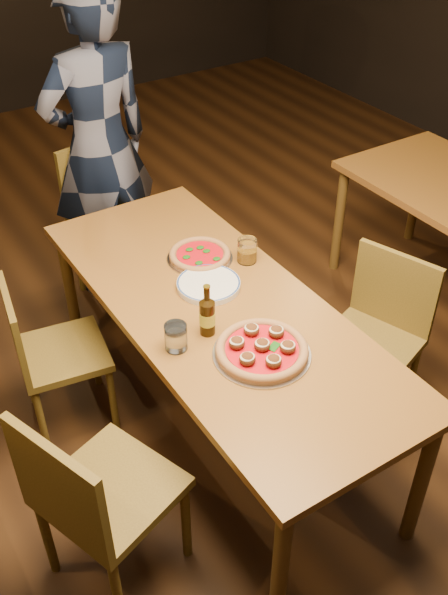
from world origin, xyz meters
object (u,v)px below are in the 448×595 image
pizza_meatball (262,349)px  amber_glass (247,251)px  pizza_margherita (200,255)px  chair_main_sw (63,352)px  diner (99,147)px  table_main (218,318)px  water_glass (176,337)px  plate_stack (209,285)px  beer_bottle (207,317)px  chair_end (119,224)px  chair_main_nw (110,489)px  chair_main_e (369,344)px

pizza_meatball → amber_glass: bearing=60.9°
pizza_margherita → chair_main_sw: bearing=171.2°
diner → pizza_meatball: bearing=79.9°
table_main → water_glass: water_glass is taller
amber_glass → plate_stack: bearing=-162.9°
chair_main_sw → beer_bottle: bearing=-133.5°
pizza_meatball → plate_stack: (0.06, 0.48, -0.01)m
diner → chair_end: bearing=88.1°
table_main → beer_bottle: beer_bottle is taller
water_glass → chair_end: bearing=74.5°
table_main → chair_main_sw: size_ratio=2.38×
beer_bottle → water_glass: beer_bottle is taller
chair_main_sw → chair_main_nw: bearing=179.5°
chair_main_e → diner: 1.83m
table_main → plate_stack: bearing=75.5°
chair_main_nw → plate_stack: chair_main_nw is taller
table_main → plate_stack: (0.03, 0.13, 0.09)m
chair_main_e → chair_main_nw: bearing=-104.2°
chair_end → pizza_margherita: size_ratio=3.15×
table_main → pizza_meatball: (-0.02, -0.36, 0.10)m
pizza_meatball → water_glass: bearing=140.6°
plate_stack → diner: (0.06, 1.26, 0.15)m
pizza_meatball → pizza_margherita: size_ratio=1.25×
chair_end → plate_stack: chair_end is taller
chair_main_e → plate_stack: chair_main_e is taller
table_main → chair_end: bearing=85.2°
chair_main_e → pizza_meatball: (-0.67, -0.06, 0.34)m
table_main → chair_main_e: 0.75m
chair_main_nw → chair_main_e: chair_main_nw is taller
chair_main_sw → plate_stack: 0.76m
chair_main_e → beer_bottle: bearing=-120.7°
beer_bottle → diner: (0.22, 1.52, 0.08)m
beer_bottle → diner: bearing=81.6°
chair_main_sw → pizza_meatball: size_ratio=2.19×
chair_main_sw → water_glass: size_ratio=7.52×
chair_main_sw → chair_main_e: 1.43m
water_glass → diner: bearing=76.2°
chair_end → pizza_meatball: chair_end is taller
chair_main_sw → beer_bottle: 0.83m
amber_glass → chair_main_sw: bearing=164.5°
chair_main_nw → water_glass: chair_main_nw is taller
chair_main_nw → amber_glass: 1.23m
chair_main_sw → chair_end: (0.68, 0.80, 0.06)m
pizza_meatball → water_glass: size_ratio=3.43×
table_main → pizza_meatball: 0.37m
pizza_margherita → plate_stack: bearing=-111.3°
beer_bottle → amber_glass: size_ratio=2.01×
table_main → diner: diner is taller
chair_main_e → beer_bottle: (-0.78, 0.16, 0.39)m
water_glass → pizza_meatball: bearing=-39.4°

